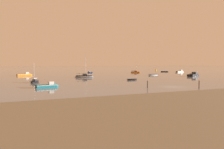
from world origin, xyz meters
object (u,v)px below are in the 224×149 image
motorboat_moored_0 (26,75)px  motorboat_moored_2 (50,86)px  motorboat_moored_1 (90,72)px  rowboat_moored_4 (192,74)px  sailboat_moored_2 (35,82)px  sailboat_moored_1 (135,72)px  mooring_post_near (147,84)px  rowboat_moored_2 (132,80)px  channel_buoy (156,70)px  motorboat_moored_4 (194,75)px  rowboat_moored_0 (164,71)px  rowboat_moored_1 (153,75)px  mooring_post_left (199,84)px  motorboat_moored_7 (180,72)px  sailboat_moored_0 (84,76)px

motorboat_moored_0 → motorboat_moored_2: (6.03, -43.55, -0.07)m
motorboat_moored_1 → rowboat_moored_4: 50.97m
sailboat_moored_2 → rowboat_moored_4: bearing=121.9°
sailboat_moored_1 → mooring_post_near: bearing=-69.2°
motorboat_moored_2 → rowboat_moored_2: motorboat_moored_2 is taller
channel_buoy → mooring_post_near: size_ratio=1.36×
motorboat_moored_1 → rowboat_moored_2: bearing=174.0°
rowboat_moored_2 → mooring_post_near: (-5.77, -18.07, 0.59)m
motorboat_moored_4 → mooring_post_near: (-36.73, -25.77, 0.36)m
rowboat_moored_0 → mooring_post_near: bearing=70.2°
channel_buoy → rowboat_moored_1: bearing=-124.9°
rowboat_moored_0 → rowboat_moored_2: size_ratio=1.52×
channel_buoy → mooring_post_near: bearing=-124.7°
rowboat_moored_2 → mooring_post_near: mooring_post_near is taller
motorboat_moored_4 → sailboat_moored_1: bearing=80.0°
rowboat_moored_0 → mooring_post_near: 81.30m
motorboat_moored_2 → rowboat_moored_2: 25.84m
motorboat_moored_0 → rowboat_moored_4: 72.08m
rowboat_moored_4 → mooring_post_left: (-37.63, -41.45, 0.67)m
mooring_post_near → mooring_post_left: mooring_post_left is taller
sailboat_moored_1 → channel_buoy: 39.68m
motorboat_moored_4 → mooring_post_left: 41.19m
motorboat_moored_1 → channel_buoy: 56.02m
motorboat_moored_0 → channel_buoy: (83.61, 34.09, 0.12)m
rowboat_moored_4 → motorboat_moored_7: motorboat_moored_7 is taller
rowboat_moored_4 → sailboat_moored_1: bearing=-51.6°
motorboat_moored_2 → rowboat_moored_0: size_ratio=0.99×
mooring_post_near → sailboat_moored_1: bearing=63.9°
motorboat_moored_0 → motorboat_moored_7: (79.92, 4.18, -0.02)m
rowboat_moored_1 → mooring_post_near: size_ratio=2.78×
rowboat_moored_2 → sailboat_moored_2: bearing=-7.8°
rowboat_moored_0 → motorboat_moored_1: bearing=12.7°
motorboat_moored_1 → rowboat_moored_1: bearing=-156.0°
motorboat_moored_1 → rowboat_moored_4: bearing=-133.4°
sailboat_moored_0 → sailboat_moored_1: bearing=56.2°
sailboat_moored_0 → sailboat_moored_1: sailboat_moored_0 is taller
motorboat_moored_1 → sailboat_moored_1: 24.53m
sailboat_moored_0 → motorboat_moored_7: (60.54, 21.41, -0.01)m
sailboat_moored_2 → motorboat_moored_0: bearing=-156.0°
motorboat_moored_1 → rowboat_moored_0: bearing=-101.5°
mooring_post_left → motorboat_moored_4: bearing=47.3°
rowboat_moored_2 → mooring_post_near: bearing=69.7°
rowboat_moored_2 → motorboat_moored_7: size_ratio=0.58×
motorboat_moored_0 → rowboat_moored_4: motorboat_moored_0 is taller
motorboat_moored_0 → rowboat_moored_2: (29.88, -33.61, -0.20)m
rowboat_moored_1 → sailboat_moored_1: sailboat_moored_1 is taller
motorboat_moored_1 → motorboat_moored_7: (49.53, -12.44, 0.11)m
mooring_post_near → channel_buoy: bearing=55.3°
mooring_post_near → motorboat_moored_1: bearing=84.7°
mooring_post_near → motorboat_moored_0: bearing=115.0°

